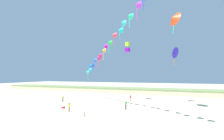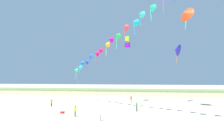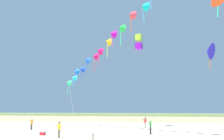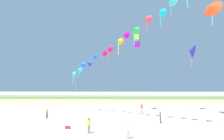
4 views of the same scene
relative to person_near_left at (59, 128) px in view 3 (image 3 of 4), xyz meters
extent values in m
cube|color=beige|center=(3.83, 34.02, -0.32)|extent=(120.00, 10.71, 1.29)
cube|color=#7A8E56|center=(3.83, 34.02, 0.50)|extent=(120.00, 9.10, 0.73)
cylinder|color=#726656|center=(-0.07, 0.01, -0.55)|extent=(0.12, 0.12, 0.84)
cylinder|color=#726656|center=(0.07, -0.01, -0.55)|extent=(0.12, 0.12, 0.84)
cylinder|color=yellow|center=(0.00, 0.00, 0.17)|extent=(0.22, 0.22, 0.60)
cylinder|color=yellow|center=(-0.19, 0.01, 0.22)|extent=(0.20, 0.10, 0.57)
cylinder|color=yellow|center=(0.19, -0.01, 0.22)|extent=(0.20, 0.10, 0.57)
sphere|color=brown|center=(0.00, 0.00, 0.59)|extent=(0.23, 0.23, 0.23)
cylinder|color=gray|center=(4.23, -1.79, -0.58)|extent=(0.11, 0.11, 0.77)
cylinder|color=gray|center=(4.10, -1.76, -0.58)|extent=(0.11, 0.11, 0.77)
cylinder|color=white|center=(4.17, -1.78, 0.07)|extent=(0.20, 0.20, 0.54)
cylinder|color=white|center=(4.34, -1.81, 0.11)|extent=(0.19, 0.11, 0.52)
cylinder|color=white|center=(4.00, -1.74, 0.11)|extent=(0.19, 0.11, 0.52)
sphere|color=beige|center=(4.17, -1.78, 0.45)|extent=(0.21, 0.21, 0.21)
cylinder|color=black|center=(-8.04, 8.25, -0.59)|extent=(0.11, 0.11, 0.76)
cylinder|color=black|center=(-7.95, 8.34, -0.59)|extent=(0.11, 0.11, 0.76)
cylinder|color=orange|center=(-7.99, 8.29, 0.07)|extent=(0.20, 0.20, 0.54)
cylinder|color=orange|center=(-8.11, 8.17, 0.11)|extent=(0.18, 0.18, 0.51)
cylinder|color=orange|center=(-7.87, 8.42, 0.11)|extent=(0.18, 0.18, 0.51)
sphere|color=tan|center=(-7.99, 8.29, 0.44)|extent=(0.21, 0.21, 0.21)
cylinder|color=gray|center=(7.85, 14.58, -0.55)|extent=(0.12, 0.12, 0.82)
cylinder|color=gray|center=(7.70, 14.61, -0.55)|extent=(0.12, 0.12, 0.82)
cylinder|color=red|center=(7.77, 14.60, 0.15)|extent=(0.22, 0.22, 0.58)
cylinder|color=red|center=(7.96, 14.56, 0.19)|extent=(0.21, 0.12, 0.55)
cylinder|color=red|center=(7.59, 14.64, 0.19)|extent=(0.21, 0.12, 0.55)
sphere|color=brown|center=(7.77, 14.60, 0.56)|extent=(0.22, 0.22, 0.22)
cylinder|color=black|center=(9.01, 5.34, -0.53)|extent=(0.13, 0.13, 0.87)
cylinder|color=black|center=(9.06, 5.48, -0.53)|extent=(0.13, 0.13, 0.87)
cylinder|color=green|center=(9.03, 5.41, 0.21)|extent=(0.23, 0.23, 0.61)
cylinder|color=green|center=(8.97, 5.22, 0.25)|extent=(0.15, 0.22, 0.58)
cylinder|color=green|center=(9.10, 5.60, 0.25)|extent=(0.15, 0.22, 0.58)
sphere|color=beige|center=(9.03, 5.41, 0.64)|extent=(0.23, 0.23, 0.23)
cone|color=#23EF79|center=(-6.22, 17.19, 6.67)|extent=(1.32, 1.34, 1.15)
cylinder|color=#39E5AA|center=(-6.32, 17.30, 5.43)|extent=(0.19, 0.19, 2.05)
cone|color=#1EE0E6|center=(-4.63, 15.70, 7.35)|extent=(1.40, 1.37, 1.20)
cylinder|color=#39B7E5|center=(-4.74, 15.80, 6.42)|extent=(0.09, 0.20, 1.42)
cone|color=blue|center=(-3.70, 14.23, 8.22)|extent=(1.32, 1.29, 1.13)
cylinder|color=blue|center=(-3.81, 14.34, 7.06)|extent=(0.19, 0.29, 1.89)
cone|color=blue|center=(-2.30, 13.27, 8.42)|extent=(1.28, 1.34, 1.14)
cylinder|color=#3A39E5|center=(-2.40, 13.37, 7.55)|extent=(0.14, 0.18, 1.31)
cone|color=blue|center=(-1.00, 11.77, 9.60)|extent=(1.42, 1.39, 1.21)
cylinder|color=blue|center=(-1.11, 11.87, 8.77)|extent=(0.17, 0.11, 1.22)
cone|color=#D50F65|center=(0.73, 10.40, 9.84)|extent=(1.31, 1.23, 1.11)
cylinder|color=#E5395B|center=(0.62, 10.50, 8.53)|extent=(0.13, 0.23, 2.18)
cone|color=#E51567|center=(1.78, 8.95, 10.28)|extent=(1.38, 1.32, 1.18)
cylinder|color=#E53954|center=(1.67, 9.06, 9.08)|extent=(0.09, 0.29, 1.96)
cone|color=gold|center=(3.41, 7.52, 11.16)|extent=(1.33, 1.34, 1.15)
cylinder|color=yellow|center=(3.30, 7.62, 9.94)|extent=(0.10, 0.21, 2.01)
cone|color=#C10AB3|center=(4.31, 6.21, 11.79)|extent=(1.30, 1.28, 1.12)
cylinder|color=#E539AF|center=(4.21, 6.31, 10.86)|extent=(0.24, 0.13, 1.42)
cone|color=green|center=(5.66, 5.25, 12.24)|extent=(1.40, 1.37, 1.20)
cylinder|color=#39E584|center=(5.55, 5.35, 10.98)|extent=(0.14, 0.13, 2.08)
cone|color=#E13C4C|center=(7.19, 3.70, 13.24)|extent=(1.30, 1.24, 1.10)
cylinder|color=#E55139|center=(7.08, 3.81, 12.12)|extent=(0.25, 0.21, 1.80)
cone|color=#0AC2CA|center=(8.80, 2.61, 13.66)|extent=(1.25, 1.31, 1.11)
cylinder|color=#39B4E5|center=(8.69, 2.71, 12.57)|extent=(0.24, 0.24, 1.73)
cylinder|color=#39BEE5|center=(9.61, 1.25, 13.44)|extent=(0.17, 0.25, 1.55)
cylinder|color=silver|center=(-5.42, 17.04, 2.94)|extent=(1.48, 0.04, 7.83)
cylinder|color=#2DE5A2|center=(17.83, 7.25, 14.67)|extent=(0.37, 0.14, 2.44)
cube|color=#8F10DC|center=(7.00, 14.77, 12.21)|extent=(1.17, 1.17, 1.02)
cube|color=#A2E52D|center=(7.00, 14.77, 13.69)|extent=(1.17, 1.17, 1.02)
cylinder|color=black|center=(6.61, 15.35, 12.95)|extent=(0.04, 0.04, 2.50)
cylinder|color=black|center=(6.42, 14.38, 12.95)|extent=(0.04, 0.04, 2.50)
cylinder|color=black|center=(7.39, 14.19, 12.95)|extent=(0.04, 0.04, 2.50)
cylinder|color=black|center=(7.58, 15.16, 12.95)|extent=(0.04, 0.04, 2.50)
cone|color=#2A1DC3|center=(18.09, 15.87, 11.11)|extent=(2.67, 3.05, 2.78)
cone|color=orange|center=(18.09, 15.87, 11.13)|extent=(1.51, 1.71, 1.54)
cylinder|color=orange|center=(18.09, 15.87, 9.40)|extent=(0.13, 0.51, 2.61)
cube|color=red|center=(-2.91, 2.04, -0.79)|extent=(0.56, 0.40, 0.36)
cube|color=white|center=(-2.91, 2.04, -0.58)|extent=(0.58, 0.41, 0.06)
cylinder|color=black|center=(-2.91, 2.04, -0.52)|extent=(0.45, 0.03, 0.03)
camera|label=1|loc=(16.66, -22.68, 5.51)|focal=24.00mm
camera|label=2|loc=(9.01, -25.05, 4.87)|focal=28.00mm
camera|label=3|loc=(10.48, -23.37, 2.01)|focal=38.00mm
camera|label=4|loc=(3.12, -19.34, 4.29)|focal=28.00mm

